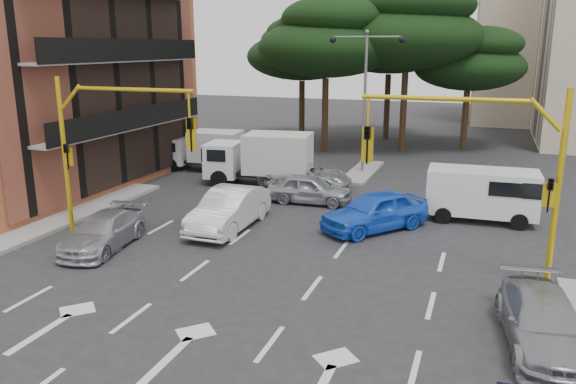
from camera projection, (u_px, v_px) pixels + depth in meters
name	position (u px, v px, depth m)	size (l,w,h in m)	color
ground	(252.00, 279.00, 17.61)	(120.00, 120.00, 0.00)	#28282B
median_strip	(362.00, 172.00, 32.15)	(1.40, 6.00, 0.15)	gray
apartment_beige_far	(571.00, 31.00, 51.31)	(16.20, 12.15, 16.70)	#C7B195
pine_left_near	(327.00, 38.00, 36.96)	(9.15, 9.15, 10.23)	#382616
pine_center	(408.00, 27.00, 36.97)	(9.98, 9.98, 11.16)	#382616
pine_left_far	(303.00, 48.00, 41.76)	(8.32, 8.32, 9.30)	#382616
pine_right	(471.00, 59.00, 38.01)	(7.49, 7.49, 8.37)	#382616
pine_back	(391.00, 39.00, 42.35)	(9.15, 9.15, 10.23)	#382616
signal_mast_right	(493.00, 160.00, 16.21)	(5.79, 0.37, 6.00)	gold
signal_mast_left	(102.00, 136.00, 20.66)	(5.79, 0.37, 6.00)	gold
street_lamp_center	(366.00, 77.00, 30.80)	(4.16, 0.36, 7.77)	slate
car_white_hatch	(229.00, 209.00, 22.28)	(1.69, 4.84, 1.59)	silver
car_blue_compact	(375.00, 211.00, 22.12)	(1.83, 4.54, 1.55)	blue
car_silver_wagon	(103.00, 232.00, 20.16)	(1.72, 4.23, 1.23)	#A7A8AF
car_silver_cross_a	(305.00, 176.00, 28.56)	(2.21, 4.79, 1.33)	#A3A6AB
car_silver_cross_b	(310.00, 189.00, 25.94)	(1.58, 3.92, 1.33)	#A5A8AD
car_silver_parked	(544.00, 323.00, 13.48)	(1.80, 4.44, 1.29)	gray
van_white	(482.00, 195.00, 23.28)	(1.98, 4.39, 2.19)	white
box_truck_a	(203.00, 150.00, 32.71)	(1.99, 4.74, 2.33)	white
box_truck_b	(259.00, 159.00, 29.20)	(2.33, 5.55, 2.73)	white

